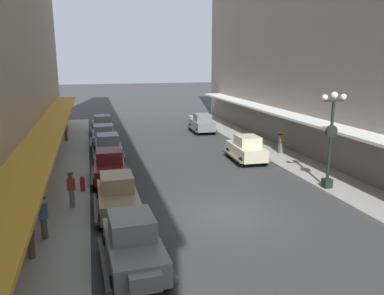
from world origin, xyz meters
TOP-DOWN VIEW (x-y plane):
  - ground_plane at (0.00, 0.00)m, footprint 200.00×200.00m
  - sidewalk_left at (-7.50, 0.00)m, footprint 3.00×60.00m
  - sidewalk_right at (7.50, 0.00)m, footprint 3.00×60.00m
  - parked_car_0 at (-4.75, 1.33)m, footprint 2.15×4.26m
  - parked_car_1 at (4.54, 8.39)m, footprint 2.28×4.31m
  - parked_car_2 at (-4.84, 6.28)m, footprint 2.25×4.30m
  - parked_car_3 at (-4.60, -3.47)m, footprint 2.29×4.31m
  - parked_car_4 at (4.65, 19.50)m, footprint 2.25×4.30m
  - parked_car_5 at (-4.71, 21.05)m, footprint 2.31×4.32m
  - parked_car_6 at (-4.84, 15.59)m, footprint 2.21×4.29m
  - parked_car_7 at (-4.67, 11.54)m, footprint 2.20×4.28m
  - lamp_post_with_clock at (6.40, 1.71)m, footprint 1.42×0.44m
  - fire_hydrant at (-6.35, 4.60)m, footprint 0.24×0.24m
  - pedestrian_0 at (-7.86, 18.15)m, footprint 0.36×0.24m
  - pedestrian_1 at (-7.70, -0.66)m, footprint 0.36×0.28m
  - pedestrian_2 at (-6.79, 2.37)m, footprint 0.36×0.28m
  - pedestrian_3 at (7.75, 9.32)m, footprint 0.36×0.24m
  - pedestrian_4 at (-7.98, -2.09)m, footprint 0.36×0.28m
  - pedestrian_5 at (7.66, 9.43)m, footprint 0.36×0.24m

SIDE VIEW (x-z plane):
  - ground_plane at x=0.00m, z-range 0.00..0.00m
  - sidewalk_left at x=-7.50m, z-range 0.00..0.15m
  - sidewalk_right at x=7.50m, z-range 0.00..0.15m
  - fire_hydrant at x=-6.35m, z-range 0.15..0.97m
  - parked_car_0 at x=-4.75m, z-range 0.02..1.86m
  - parked_car_1 at x=4.54m, z-range 0.02..1.86m
  - parked_car_2 at x=-4.84m, z-range 0.02..1.86m
  - parked_car_3 at x=-4.60m, z-range 0.02..1.86m
  - parked_car_4 at x=4.65m, z-range 0.02..1.86m
  - parked_car_5 at x=-4.71m, z-range 0.02..1.86m
  - parked_car_6 at x=-4.84m, z-range 0.02..1.86m
  - parked_car_7 at x=-4.67m, z-range 0.02..1.86m
  - pedestrian_0 at x=-7.86m, z-range 0.17..1.81m
  - pedestrian_3 at x=7.75m, z-range 0.17..1.81m
  - pedestrian_5 at x=7.66m, z-range 0.17..1.81m
  - pedestrian_1 at x=-7.70m, z-range 0.18..1.85m
  - pedestrian_2 at x=-6.79m, z-range 0.18..1.85m
  - pedestrian_4 at x=-7.98m, z-range 0.18..1.85m
  - lamp_post_with_clock at x=6.40m, z-range 0.41..5.57m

